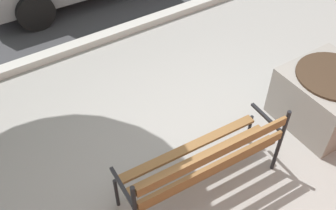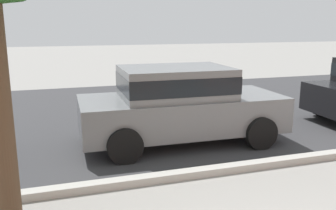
% 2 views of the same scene
% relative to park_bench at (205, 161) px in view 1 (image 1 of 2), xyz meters
% --- Properties ---
extents(ground_plane, '(80.00, 80.00, 0.00)m').
position_rel_park_bench_xyz_m(ground_plane, '(0.25, 0.29, -0.54)').
color(ground_plane, gray).
extents(curb_stone, '(60.00, 0.20, 0.12)m').
position_rel_park_bench_xyz_m(curb_stone, '(0.25, 3.19, -0.48)').
color(curb_stone, '#B2AFA8').
rests_on(curb_stone, ground).
extents(park_bench, '(1.82, 0.60, 0.95)m').
position_rel_park_bench_xyz_m(park_bench, '(0.00, 0.00, 0.00)').
color(park_bench, brown).
rests_on(park_bench, ground).
extents(concrete_planter, '(1.00, 1.00, 0.74)m').
position_rel_park_bench_xyz_m(concrete_planter, '(1.95, 0.08, -0.18)').
color(concrete_planter, gray).
rests_on(concrete_planter, ground).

